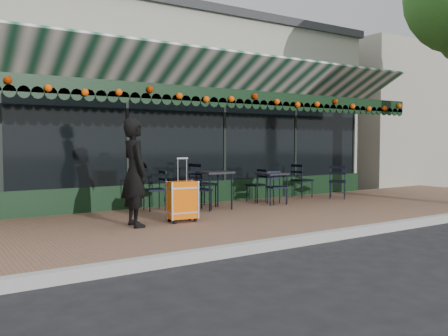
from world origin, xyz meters
TOP-DOWN VIEW (x-y plane):
  - ground at (0.00, 0.00)m, footprint 80.00×80.00m
  - sidewalk at (0.00, 2.00)m, footprint 18.00×4.00m
  - curb at (0.00, -0.08)m, footprint 18.00×0.16m
  - restaurant_building at (0.00, 7.84)m, footprint 12.00×9.60m
  - neighbor_building_right at (13.00, 8.00)m, footprint 12.00×8.00m
  - woman at (-1.66, 1.99)m, footprint 0.46×0.67m
  - suitcase at (-0.80, 1.94)m, footprint 0.51×0.31m
  - cafe_table_a at (2.05, 3.00)m, footprint 0.57×0.57m
  - cafe_table_b at (0.50, 2.99)m, footprint 0.64×0.64m
  - chair_a_left at (1.96, 3.46)m, footprint 0.40×0.40m
  - chair_a_right at (3.45, 3.52)m, footprint 0.45×0.45m
  - chair_a_front at (2.06, 2.84)m, footprint 0.45×0.45m
  - chair_a_extra at (4.01, 2.86)m, footprint 0.59×0.59m
  - chair_b_left at (-0.61, 3.51)m, footprint 0.44×0.44m
  - chair_b_right at (0.49, 3.42)m, footprint 0.54×0.54m
  - chair_b_front at (0.15, 2.99)m, footprint 0.44×0.44m

SIDE VIEW (x-z plane):
  - ground at x=0.00m, z-range 0.00..0.00m
  - sidewalk at x=0.00m, z-range 0.00..0.15m
  - curb at x=0.00m, z-range 0.00..0.15m
  - suitcase at x=-0.80m, z-range -0.03..1.08m
  - chair_a_front at x=2.06m, z-range 0.15..0.91m
  - chair_a_left at x=1.96m, z-range 0.15..0.93m
  - chair_b_left at x=-0.61m, z-range 0.15..0.97m
  - chair_b_front at x=0.15m, z-range 0.15..0.98m
  - chair_a_extra at x=4.01m, z-range 0.15..0.99m
  - chair_a_right at x=3.45m, z-range 0.15..1.01m
  - chair_b_right at x=0.49m, z-range 0.15..1.11m
  - cafe_table_a at x=2.05m, z-range 0.43..1.13m
  - cafe_table_b at x=0.50m, z-range 0.46..1.25m
  - woman at x=-1.66m, z-range 0.15..1.94m
  - restaurant_building at x=0.00m, z-range 0.02..4.52m
  - neighbor_building_right at x=13.00m, z-range 0.00..4.80m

